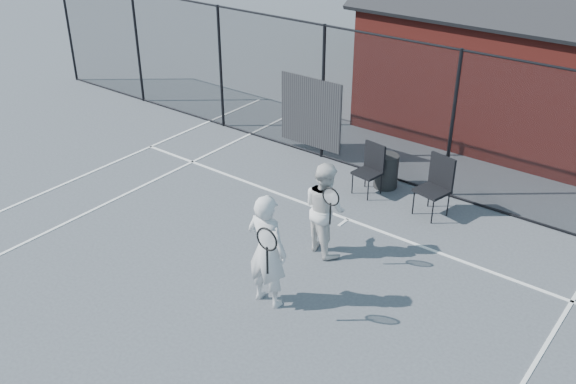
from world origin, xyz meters
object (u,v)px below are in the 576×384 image
Objects in this scene: waste_bin at (386,171)px; chair_left at (368,171)px; clubhouse at (505,66)px; player_front at (267,251)px; player_back at (325,208)px; chair_right at (432,188)px.

chair_left is at bearing -106.75° from waste_bin.
player_front is at bearing -90.87° from clubhouse.
waste_bin is (-0.48, 4.44, -0.58)m from player_front.
player_back is at bearing -83.00° from waste_bin.
clubhouse is at bearing 89.13° from player_front.
player_front is 4.51m from waste_bin.
player_front is at bearing -88.22° from chair_right.
waste_bin is (-0.34, 2.73, -0.48)m from player_back.
clubhouse reaches higher than chair_left.
player_front is (-0.13, -8.84, -0.67)m from clubhouse.
player_back is 1.45× the size of chair_right.
player_back is at bearing 94.78° from player_front.
clubhouse is at bearing 82.06° from waste_bin.
player_front reaches higher than chair_left.
clubhouse reaches higher than player_back.
chair_right is 1.37m from waste_bin.
chair_right is at bearing -82.50° from clubhouse.
player_back is 2.43m from chair_right.
player_back is at bearing -92.24° from clubhouse.
chair_right is at bearing 67.48° from player_back.
chair_right is at bearing -21.66° from waste_bin.
waste_bin is (-1.26, 0.50, -0.22)m from chair_right.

